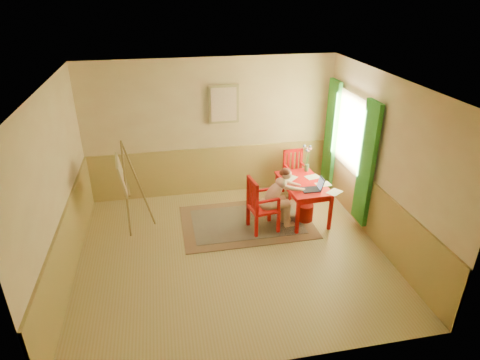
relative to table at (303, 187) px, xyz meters
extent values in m
cube|color=tan|center=(-1.51, -0.89, -0.64)|extent=(5.00, 4.50, 0.02)
cube|color=white|center=(-1.51, -0.89, 2.18)|extent=(5.00, 4.50, 0.02)
cube|color=tan|center=(-1.51, 1.37, 0.77)|extent=(5.00, 0.02, 2.80)
cube|color=tan|center=(-1.51, -3.15, 0.77)|extent=(5.00, 0.02, 2.80)
cube|color=tan|center=(-4.02, -0.89, 0.77)|extent=(0.02, 4.50, 2.80)
cube|color=tan|center=(1.00, -0.89, 0.77)|extent=(0.02, 4.50, 2.80)
cube|color=tan|center=(-1.51, 1.34, -0.13)|extent=(5.00, 0.04, 1.00)
cube|color=tan|center=(-3.99, -0.89, -0.13)|extent=(0.04, 4.50, 1.00)
cube|color=tan|center=(0.97, -0.89, -0.13)|extent=(0.04, 4.50, 1.00)
cube|color=white|center=(0.96, 0.21, 0.92)|extent=(0.02, 1.00, 1.30)
cube|color=#9B8956|center=(0.94, 0.21, 0.92)|extent=(0.03, 1.12, 1.42)
cube|color=#29802F|center=(0.89, -0.57, 0.62)|extent=(0.08, 0.45, 2.20)
cube|color=#29802F|center=(0.89, 0.99, 0.62)|extent=(0.08, 0.45, 2.20)
cube|color=#9B8956|center=(-1.26, 1.32, 1.27)|extent=(0.60, 0.04, 0.76)
cube|color=beige|center=(-1.26, 1.30, 1.27)|extent=(0.50, 0.02, 0.66)
cube|color=#8C7251|center=(-1.07, -0.02, -0.62)|extent=(2.41, 1.61, 0.01)
cube|color=#172131|center=(-1.07, -0.02, -0.62)|extent=(2.00, 1.21, 0.01)
cube|color=red|center=(0.00, 0.00, 0.07)|extent=(0.79, 1.24, 0.04)
cube|color=red|center=(0.00, 0.00, 0.00)|extent=(0.68, 1.14, 0.10)
cube|color=red|center=(-0.28, -0.57, -0.29)|extent=(0.06, 0.06, 0.68)
cube|color=red|center=(0.34, -0.53, -0.29)|extent=(0.06, 0.06, 0.68)
cube|color=red|center=(-0.34, 0.53, -0.29)|extent=(0.06, 0.06, 0.68)
cube|color=red|center=(0.28, 0.57, -0.29)|extent=(0.06, 0.06, 0.68)
cube|color=red|center=(-0.83, -0.31, -0.19)|extent=(0.54, 0.52, 0.05)
cube|color=red|center=(-1.01, -0.54, -0.42)|extent=(0.06, 0.06, 0.42)
cube|color=red|center=(-0.59, -0.47, -0.42)|extent=(0.06, 0.06, 0.42)
cube|color=red|center=(-1.07, -0.14, -0.42)|extent=(0.06, 0.06, 0.42)
cube|color=red|center=(-0.65, -0.08, -0.42)|extent=(0.06, 0.06, 0.42)
cube|color=red|center=(-1.01, -0.54, 0.11)|extent=(0.06, 0.06, 0.57)
cube|color=red|center=(-1.07, -0.14, 0.11)|extent=(0.06, 0.06, 0.57)
cube|color=red|center=(-1.04, -0.34, 0.37)|extent=(0.12, 0.45, 0.06)
cube|color=red|center=(-1.02, -0.44, 0.10)|extent=(0.04, 0.05, 0.46)
cube|color=red|center=(-1.04, -0.34, 0.10)|extent=(0.04, 0.05, 0.46)
cube|color=red|center=(-1.05, -0.24, 0.10)|extent=(0.04, 0.05, 0.46)
cube|color=red|center=(-0.80, -0.50, 0.06)|extent=(0.42, 0.10, 0.04)
cube|color=red|center=(-0.60, -0.47, -0.05)|extent=(0.05, 0.05, 0.23)
cube|color=red|center=(-0.86, -0.11, 0.06)|extent=(0.42, 0.10, 0.04)
cube|color=red|center=(-0.66, -0.08, -0.05)|extent=(0.05, 0.05, 0.23)
cube|color=red|center=(0.15, 0.87, -0.22)|extent=(0.45, 0.47, 0.04)
cube|color=red|center=(-0.05, 1.05, -0.44)|extent=(0.05, 0.05, 0.39)
cube|color=red|center=(-0.02, 0.66, -0.44)|extent=(0.05, 0.05, 0.39)
cube|color=red|center=(0.32, 1.07, -0.44)|extent=(0.05, 0.05, 0.39)
cube|color=red|center=(0.35, 0.69, -0.44)|extent=(0.05, 0.05, 0.39)
cube|color=red|center=(-0.05, 1.05, 0.06)|extent=(0.05, 0.05, 0.52)
cube|color=red|center=(0.32, 1.07, 0.06)|extent=(0.05, 0.05, 0.52)
cube|color=red|center=(0.13, 1.06, 0.29)|extent=(0.42, 0.08, 0.06)
cube|color=red|center=(0.04, 1.05, 0.04)|extent=(0.04, 0.03, 0.43)
cube|color=red|center=(0.13, 1.06, 0.04)|extent=(0.04, 0.03, 0.43)
cube|color=red|center=(0.23, 1.07, 0.04)|extent=(0.04, 0.03, 0.43)
cube|color=red|center=(-0.04, 0.85, 0.01)|extent=(0.07, 0.39, 0.03)
cube|color=red|center=(-0.02, 0.67, -0.10)|extent=(0.04, 0.04, 0.21)
cube|color=red|center=(0.33, 0.88, 0.01)|extent=(0.07, 0.39, 0.03)
cube|color=red|center=(0.35, 0.70, -0.10)|extent=(0.04, 0.04, 0.21)
ellipsoid|color=beige|center=(-0.78, -0.30, -0.12)|extent=(0.31, 0.36, 0.21)
cylinder|color=beige|center=(-0.58, -0.35, -0.13)|extent=(0.42, 0.20, 0.14)
cylinder|color=beige|center=(-0.60, -0.19, -0.13)|extent=(0.42, 0.20, 0.14)
cylinder|color=beige|center=(-0.39, -0.32, -0.37)|extent=(0.12, 0.12, 0.46)
cylinder|color=beige|center=(-0.41, -0.16, -0.37)|extent=(0.12, 0.12, 0.46)
cube|color=beige|center=(-0.33, -0.31, -0.60)|extent=(0.20, 0.11, 0.07)
cube|color=beige|center=(-0.35, -0.15, -0.60)|extent=(0.20, 0.11, 0.07)
ellipsoid|color=beige|center=(-0.64, -0.28, 0.08)|extent=(0.48, 0.33, 0.48)
ellipsoid|color=beige|center=(-0.51, -0.26, 0.26)|extent=(0.22, 0.30, 0.16)
sphere|color=beige|center=(-0.41, -0.24, 0.40)|extent=(0.21, 0.21, 0.18)
ellipsoid|color=#4D2219|center=(-0.43, -0.25, 0.46)|extent=(0.20, 0.20, 0.13)
sphere|color=#4D2219|center=(-0.50, -0.26, 0.45)|extent=(0.11, 0.11, 0.10)
cylinder|color=beige|center=(-0.40, -0.38, 0.21)|extent=(0.20, 0.09, 0.14)
cylinder|color=beige|center=(-0.20, -0.33, 0.13)|extent=(0.27, 0.16, 0.16)
sphere|color=beige|center=(-0.32, -0.37, 0.18)|extent=(0.09, 0.09, 0.08)
sphere|color=beige|center=(-0.09, -0.28, 0.09)|extent=(0.08, 0.08, 0.07)
cylinder|color=beige|center=(-0.44, -0.11, 0.21)|extent=(0.21, 0.13, 0.14)
cylinder|color=beige|center=(-0.24, -0.10, 0.13)|extent=(0.27, 0.09, 0.16)
sphere|color=beige|center=(-0.36, -0.09, 0.18)|extent=(0.09, 0.09, 0.08)
sphere|color=beige|center=(-0.12, -0.11, 0.09)|extent=(0.08, 0.08, 0.07)
cube|color=#1E2338|center=(0.02, -0.32, 0.10)|extent=(0.32, 0.23, 0.02)
cube|color=#2D3342|center=(0.02, -0.32, 0.10)|extent=(0.28, 0.18, 0.00)
cube|color=#1E2338|center=(0.21, -0.32, 0.21)|extent=(0.07, 0.22, 0.21)
cube|color=#99BFF2|center=(0.19, -0.32, 0.21)|extent=(0.05, 0.19, 0.17)
cube|color=white|center=(0.41, -0.48, 0.09)|extent=(0.33, 0.31, 0.00)
cube|color=white|center=(0.25, 0.18, 0.09)|extent=(0.31, 0.25, 0.00)
cube|color=white|center=(-0.18, 0.22, 0.09)|extent=(0.33, 0.32, 0.00)
cube|color=white|center=(0.33, -0.15, 0.09)|extent=(0.29, 0.22, 0.00)
cylinder|color=#3F724C|center=(0.22, 0.47, 0.16)|extent=(0.09, 0.09, 0.14)
cylinder|color=#3F7233|center=(0.20, 0.52, 0.39)|extent=(0.05, 0.12, 0.37)
sphere|color=#728CD8|center=(0.18, 0.58, 0.58)|extent=(0.06, 0.06, 0.06)
cylinder|color=#3F7233|center=(0.20, 0.44, 0.40)|extent=(0.06, 0.08, 0.39)
sphere|color=pink|center=(0.17, 0.40, 0.60)|extent=(0.04, 0.04, 0.04)
cylinder|color=#3F7233|center=(0.23, 0.48, 0.35)|extent=(0.03, 0.04, 0.28)
sphere|color=pink|center=(0.24, 0.50, 0.49)|extent=(0.05, 0.05, 0.05)
cylinder|color=#3F7233|center=(0.19, 0.42, 0.39)|extent=(0.07, 0.11, 0.36)
sphere|color=#728CD8|center=(0.16, 0.37, 0.57)|extent=(0.05, 0.05, 0.05)
cylinder|color=#3F7233|center=(0.26, 0.50, 0.37)|extent=(0.09, 0.07, 0.32)
sphere|color=pink|center=(0.30, 0.53, 0.53)|extent=(0.05, 0.05, 0.05)
cylinder|color=#3F7233|center=(0.24, 0.49, 0.37)|extent=(0.05, 0.04, 0.32)
sphere|color=pink|center=(0.26, 0.50, 0.53)|extent=(0.05, 0.05, 0.04)
cylinder|color=#3F7233|center=(0.25, 0.51, 0.39)|extent=(0.08, 0.09, 0.37)
sphere|color=#728CD8|center=(0.29, 0.55, 0.58)|extent=(0.05, 0.05, 0.04)
cylinder|color=#A7160E|center=(0.02, -0.15, -0.47)|extent=(0.40, 0.40, 0.33)
cylinder|color=olive|center=(-3.17, 0.07, 0.21)|extent=(0.05, 0.31, 1.70)
cylinder|color=olive|center=(-3.20, 0.34, 0.21)|extent=(0.11, 0.31, 1.70)
cylinder|color=olive|center=(-2.96, 0.23, 0.21)|extent=(0.44, 0.08, 1.70)
cylinder|color=olive|center=(-3.21, 0.20, 0.15)|extent=(0.08, 0.48, 0.03)
cube|color=olive|center=(-3.15, 0.21, 0.15)|extent=(0.11, 0.51, 0.03)
cube|color=#9B8956|center=(-3.23, 0.20, 0.44)|extent=(0.20, 0.76, 0.56)
cube|color=beige|center=(-3.21, 0.20, 0.44)|extent=(0.16, 0.68, 0.49)
camera|label=1|loc=(-2.45, -6.40, 3.43)|focal=30.62mm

